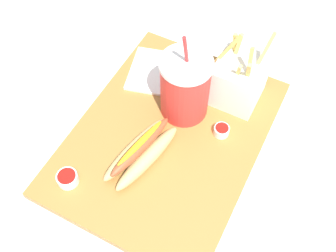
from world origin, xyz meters
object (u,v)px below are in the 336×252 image
object	(u,v)px
fries_basket	(239,80)
soda_cup	(183,86)
hot_dog_1	(141,151)
ketchup_cup_2	(222,130)
ketchup_cup_1	(67,178)
napkin_stack	(161,73)

from	to	relation	value
fries_basket	soda_cup	bearing A→B (deg)	-47.26
soda_cup	fries_basket	bearing A→B (deg)	132.74
hot_dog_1	ketchup_cup_2	xyz separation A→B (m)	(-0.12, 0.11, -0.01)
ketchup_cup_1	napkin_stack	size ratio (longest dim) A/B	0.29
hot_dog_1	napkin_stack	world-z (taller)	hot_dog_1
fries_basket	ketchup_cup_1	world-z (taller)	fries_basket
soda_cup	ketchup_cup_1	bearing A→B (deg)	-24.20
hot_dog_1	napkin_stack	xyz separation A→B (m)	(-0.20, -0.07, -0.02)
ketchup_cup_1	napkin_stack	distance (m)	0.31
soda_cup	hot_dog_1	distance (m)	0.15
soda_cup	ketchup_cup_2	size ratio (longest dim) A/B	7.00
hot_dog_1	ketchup_cup_1	bearing A→B (deg)	-41.84
fries_basket	ketchup_cup_1	size ratio (longest dim) A/B	4.32
fries_basket	hot_dog_1	world-z (taller)	fries_basket
soda_cup	ketchup_cup_2	xyz separation A→B (m)	(0.02, 0.10, -0.06)
soda_cup	fries_basket	distance (m)	0.12
ketchup_cup_1	ketchup_cup_2	xyz separation A→B (m)	(-0.23, 0.21, -0.00)
fries_basket	hot_dog_1	size ratio (longest dim) A/B	0.94
soda_cup	ketchup_cup_1	world-z (taller)	soda_cup
hot_dog_1	fries_basket	bearing A→B (deg)	155.05
fries_basket	ketchup_cup_2	bearing A→B (deg)	5.97
soda_cup	hot_dog_1	world-z (taller)	soda_cup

